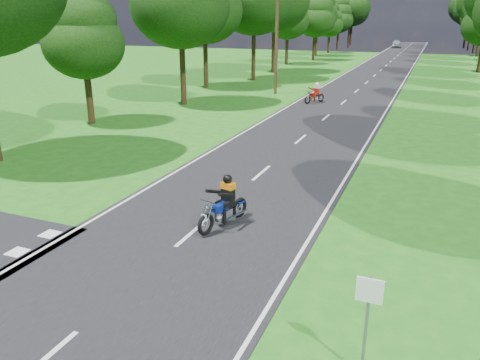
% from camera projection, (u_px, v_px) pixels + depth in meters
% --- Properties ---
extents(ground, '(160.00, 160.00, 0.00)m').
position_uv_depth(ground, '(156.00, 264.00, 12.06)').
color(ground, '#1F6016').
rests_on(ground, ground).
extents(main_road, '(7.00, 140.00, 0.02)m').
position_uv_depth(main_road, '(381.00, 70.00, 55.71)').
color(main_road, black).
rests_on(main_road, ground).
extents(road_markings, '(7.40, 140.00, 0.01)m').
position_uv_depth(road_markings, '(378.00, 72.00, 54.12)').
color(road_markings, silver).
rests_on(road_markings, main_road).
extents(telegraph_pole, '(1.20, 0.26, 8.00)m').
position_uv_depth(telegraph_pole, '(276.00, 43.00, 37.31)').
color(telegraph_pole, '#382616').
rests_on(telegraph_pole, ground).
extents(road_sign, '(0.45, 0.07, 2.00)m').
position_uv_depth(road_sign, '(368.00, 311.00, 7.88)').
color(road_sign, slate).
rests_on(road_sign, ground).
extents(rider_near_blue, '(1.12, 2.01, 1.59)m').
position_uv_depth(rider_near_blue, '(223.00, 201.00, 13.98)').
color(rider_near_blue, navy).
rests_on(rider_near_blue, main_road).
extents(rider_far_red, '(1.34, 1.84, 1.47)m').
position_uv_depth(rider_far_red, '(315.00, 93.00, 34.27)').
color(rider_far_red, '#A8110C').
rests_on(rider_far_red, main_road).
extents(distant_car, '(2.16, 4.63, 1.53)m').
position_uv_depth(distant_car, '(397.00, 44.00, 95.89)').
color(distant_car, '#A9ACB0').
rests_on(distant_car, main_road).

